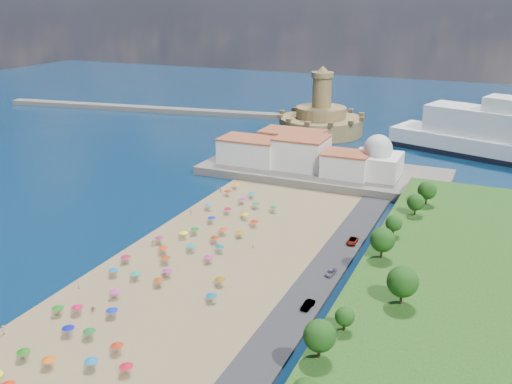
% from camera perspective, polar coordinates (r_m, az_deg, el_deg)
% --- Properties ---
extents(ground, '(700.00, 700.00, 0.00)m').
position_cam_1_polar(ground, '(153.48, -5.18, -5.42)').
color(ground, '#071938').
rests_on(ground, ground).
extents(terrace, '(90.00, 36.00, 3.00)m').
position_cam_1_polar(terrace, '(212.50, 6.75, 2.00)').
color(terrace, '#59544C').
rests_on(terrace, ground).
extents(jetty, '(18.00, 70.00, 2.40)m').
position_cam_1_polar(jetty, '(251.23, 4.36, 4.68)').
color(jetty, '#59544C').
rests_on(jetty, ground).
extents(breakwater, '(199.03, 34.77, 2.60)m').
position_cam_1_polar(breakwater, '(333.57, -9.11, 8.11)').
color(breakwater, '#59544C').
rests_on(breakwater, ground).
extents(waterfront_buildings, '(57.00, 29.00, 11.00)m').
position_cam_1_polar(waterfront_buildings, '(215.33, 3.55, 4.09)').
color(waterfront_buildings, silver).
rests_on(waterfront_buildings, terrace).
extents(domed_building, '(16.00, 16.00, 15.00)m').
position_cam_1_polar(domed_building, '(203.84, 12.03, 3.16)').
color(domed_building, silver).
rests_on(domed_building, terrace).
extents(fortress, '(40.00, 40.00, 32.40)m').
position_cam_1_polar(fortress, '(277.73, 6.50, 7.17)').
color(fortress, olive).
rests_on(fortress, ground).
extents(beach_parasols, '(31.25, 114.27, 2.20)m').
position_cam_1_polar(beach_parasols, '(143.97, -8.00, -6.32)').
color(beach_parasols, gray).
rests_on(beach_parasols, beach).
extents(beachgoers, '(29.61, 93.86, 1.90)m').
position_cam_1_polar(beachgoers, '(152.22, -9.15, -5.35)').
color(beachgoers, tan).
rests_on(beachgoers, beach).
extents(parked_cars, '(2.36, 41.24, 1.44)m').
position_cam_1_polar(parked_cars, '(141.72, 8.07, -7.10)').
color(parked_cars, gray).
rests_on(parked_cars, promenade).
extents(hillside_trees, '(15.11, 102.12, 7.94)m').
position_cam_1_polar(hillside_trees, '(127.74, 13.03, -6.11)').
color(hillside_trees, '#382314').
rests_on(hillside_trees, hillside).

